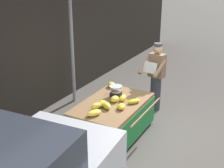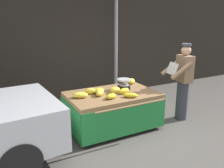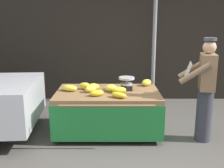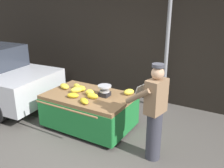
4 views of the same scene
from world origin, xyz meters
TOP-DOWN VIEW (x-y plane):
  - ground_plane at (0.00, 0.00)m, footprint 60.00×60.00m
  - back_wall at (0.00, 2.93)m, footprint 16.00×0.24m
  - street_pole at (0.46, 2.46)m, footprint 0.09×0.09m
  - banana_cart at (-0.59, 0.70)m, footprint 1.82×1.37m
  - weighing_scale at (-0.26, 0.80)m, footprint 0.28×0.28m
  - banana_bunch_0 at (-0.39, 0.56)m, footprint 0.26×0.16m
  - banana_bunch_1 at (-0.88, 0.68)m, footprint 0.27×0.30m
  - banana_bunch_2 at (-0.53, 0.68)m, footprint 0.21×0.16m
  - banana_bunch_3 at (0.14, 1.13)m, footprint 0.26×0.28m
  - banana_bunch_4 at (-1.00, 0.85)m, footprint 0.26×0.20m
  - banana_bunch_5 at (-1.26, 0.73)m, footprint 0.34×0.28m
  - banana_bunch_6 at (-0.84, 0.80)m, footprint 0.23×0.18m
  - banana_bunch_7 at (-0.41, 0.30)m, footprint 0.31×0.27m
  - banana_bunch_8 at (-0.77, 0.41)m, footprint 0.28×0.23m
  - vendor_person at (1.00, 0.36)m, footprint 0.64×0.60m

SIDE VIEW (x-z plane):
  - ground_plane at x=0.00m, z-range 0.00..0.00m
  - banana_cart at x=-0.59m, z-range 0.18..0.94m
  - banana_bunch_7 at x=-0.41m, z-range 0.76..0.85m
  - banana_bunch_8 at x=-0.77m, z-range 0.76..0.86m
  - banana_bunch_5 at x=-1.26m, z-range 0.76..0.87m
  - banana_bunch_0 at x=-0.39m, z-range 0.76..0.87m
  - banana_bunch_6 at x=-0.84m, z-range 0.76..0.88m
  - banana_bunch_1 at x=-0.88m, z-range 0.76..0.88m
  - banana_bunch_3 at x=0.14m, z-range 0.76..0.88m
  - banana_bunch_4 at x=-1.00m, z-range 0.76..0.88m
  - banana_bunch_2 at x=-0.53m, z-range 0.76..0.89m
  - vendor_person at x=1.00m, z-range 0.02..1.73m
  - weighing_scale at x=-0.26m, z-range 0.76..0.99m
  - street_pole at x=0.46m, z-range 0.00..2.97m
  - back_wall at x=0.00m, z-range 0.00..3.58m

